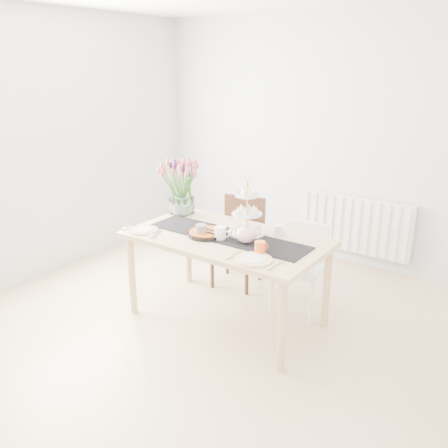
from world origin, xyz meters
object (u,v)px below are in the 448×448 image
Objects in this scene: chair_brown at (240,234)px; cake_stand at (247,219)px; plate_left at (144,230)px; teapot at (246,234)px; tulip_vase at (181,179)px; plate_right at (254,259)px; chair_white at (302,260)px; tart_tin at (206,233)px; mug_grey at (201,231)px; mug_white at (220,233)px; cream_jug at (278,230)px; radiator at (355,225)px; dining_table at (227,245)px; mug_orange at (260,248)px.

chair_brown is 0.81m from cake_stand.
teapot is at bearing 16.06° from plate_left.
tulip_vase reaches higher than plate_right.
plate_left is at bearing -147.06° from chair_white.
tart_tin is (0.18, -0.78, 0.27)m from chair_brown.
teapot reaches higher than chair_brown.
cake_stand is (0.79, -0.12, -0.20)m from tulip_vase.
mug_grey is 0.98× the size of mug_white.
chair_brown is 1.88× the size of cake_stand.
cream_jug is at bearing 0.97° from tulip_vase.
plate_right is (1.08, 0.00, 0.00)m from plate_left.
plate_right is (0.59, -0.22, -0.01)m from tart_tin.
plate_left is (-1.05, -0.87, 0.32)m from chair_white.
radiator is at bearing 89.94° from plate_right.
chair_white is 3.12× the size of plate_left.
dining_table is at bearing -138.74° from cream_jug.
cake_stand is at bearing 107.86° from teapot.
mug_orange reaches higher than dining_table.
teapot reaches higher than cream_jug.
teapot is (0.90, -0.30, -0.26)m from tulip_vase.
cake_stand reaches higher than plate_right.
chair_white is at bearing 49.56° from tart_tin.
tart_tin is at bearing 103.19° from mug_orange.
dining_table is at bearing -75.51° from chair_brown.
radiator is 11.37× the size of mug_grey.
mug_white is (-0.21, -0.04, -0.02)m from teapot.
teapot is 0.89m from plate_left.
radiator is at bearing 86.07° from cream_jug.
plate_left is at bearing 118.91° from mug_orange.
mug_white is at bearing -26.83° from tulip_vase.
mug_white is 0.49m from plate_right.
mug_orange is 1.07m from plate_left.
cake_stand is 4.23× the size of mug_white.
plate_left is at bearing -118.51° from chair_brown.
cake_stand is at bearing -146.52° from cream_jug.
dining_table is 6.52× the size of plate_left.
mug_orange is 0.36× the size of plate_right.
dining_table is 0.46m from mug_orange.
mug_orange is (0.31, -0.30, -0.08)m from cake_stand.
radiator is 1.41× the size of chair_brown.
radiator is 1.82m from dining_table.
cake_stand is 0.87m from plate_left.
tart_tin is at bearing -136.96° from chair_white.
chair_brown is 8.83× the size of mug_orange.
chair_brown is 0.91m from mug_white.
radiator is 1.71m from cake_stand.
tart_tin is at bearing -31.75° from tulip_vase.
cream_jug is at bearing 33.94° from mug_orange.
tart_tin is at bearing 160.24° from mug_white.
mug_white is (0.15, -0.01, 0.04)m from tart_tin.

